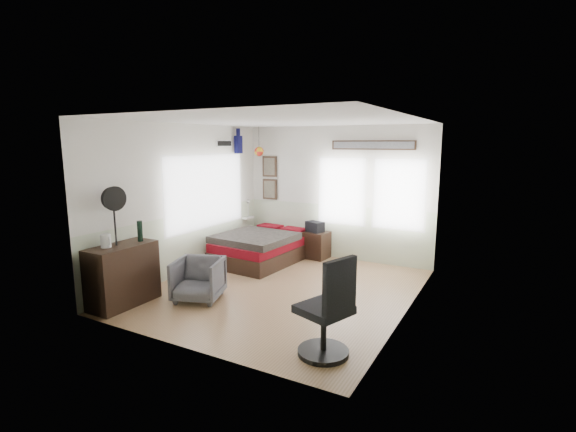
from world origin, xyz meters
name	(u,v)px	position (x,y,z in m)	size (l,w,h in m)	color
ground_plane	(282,290)	(0.00, 0.00, -0.01)	(4.00, 4.50, 0.01)	#996E46
room_shell	(283,190)	(-0.08, 0.19, 1.61)	(4.02, 4.52, 2.71)	beige
wall_decor	(282,156)	(-1.10, 1.96, 2.10)	(3.55, 1.32, 1.44)	#39291B
bed	(261,248)	(-1.16, 1.21, 0.29)	(1.46, 1.96, 0.60)	black
dresser	(123,275)	(-1.74, -1.66, 0.45)	(0.48, 1.00, 0.90)	black
armchair	(198,279)	(-0.90, -0.98, 0.32)	(0.68, 0.70, 0.64)	#5D5D61
nightstand	(315,245)	(-0.35, 2.01, 0.28)	(0.55, 0.44, 0.55)	black
task_chair	(328,317)	(1.51, -1.64, 0.47)	(0.66, 0.66, 1.16)	black
kettle	(106,241)	(-1.81, -1.85, 0.99)	(0.17, 0.14, 0.19)	silver
bottle	(140,231)	(-1.68, -1.35, 1.06)	(0.08, 0.08, 0.31)	black
stand_fan	(114,200)	(-1.78, -1.69, 1.57)	(0.14, 0.35, 0.86)	black
black_bag	(315,227)	(-0.35, 2.01, 0.66)	(0.36, 0.23, 0.21)	black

